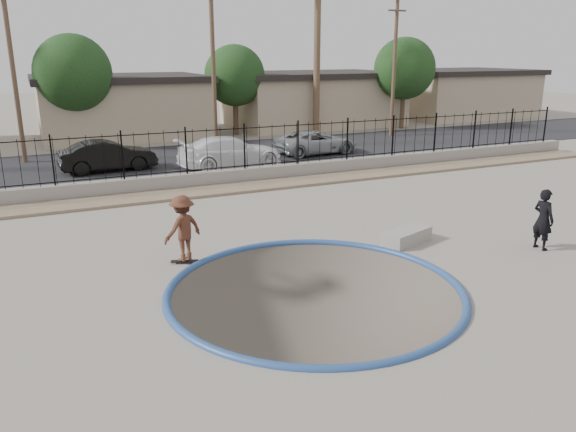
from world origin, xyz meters
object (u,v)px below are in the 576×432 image
Objects in this scene: videographer at (543,219)px; car_d at (316,142)px; car_c at (230,152)px; skater at (183,232)px; skateboard at (185,261)px; car_b at (108,156)px; concrete_ledge at (406,236)px.

videographer reaches higher than car_d.
car_d is at bearing -76.71° from car_c.
skateboard is (0.00, -0.00, -0.82)m from skater.
skater is 0.82m from skateboard.
car_c reaches higher than car_b.
concrete_ledge is 14.74m from car_d.
concrete_ledge is 0.35× the size of car_d.
car_b is at bearing 85.75° from car_d.
skateboard is at bearing 68.55° from videographer.
concrete_ledge is at bearing -159.01° from car_b.
car_b is (-0.17, 12.98, 0.69)m from skateboard.
concrete_ledge is at bearing -177.63° from car_c.
skateboard is 0.46× the size of concrete_ledge.
videographer is at bearing 138.20° from skater.
videographer is at bearing -32.80° from concrete_ledge.
car_c is 1.10× the size of car_d.
skater reaches higher than car_c.
videographer is (9.45, -3.12, 0.82)m from skateboard.
car_b is 0.94× the size of car_d.
car_c is at bearing 85.30° from skateboard.
videographer is 1.09× the size of concrete_ledge.
car_c is at bearing 12.80° from videographer.
videographer is 18.75m from car_b.
skateboard is at bearing 152.92° from car_c.
videographer is at bearing 1.72° from skateboard.
car_b is (-0.17, 12.98, -0.13)m from skater.
skateboard is 0.17× the size of car_b.
concrete_ledge is at bearing 158.62° from car_d.
skater is 0.38× the size of car_d.
car_c is (5.44, -1.51, 0.02)m from car_b.
concrete_ledge is 15.51m from car_b.
car_d is (5.39, 1.51, -0.10)m from car_c.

